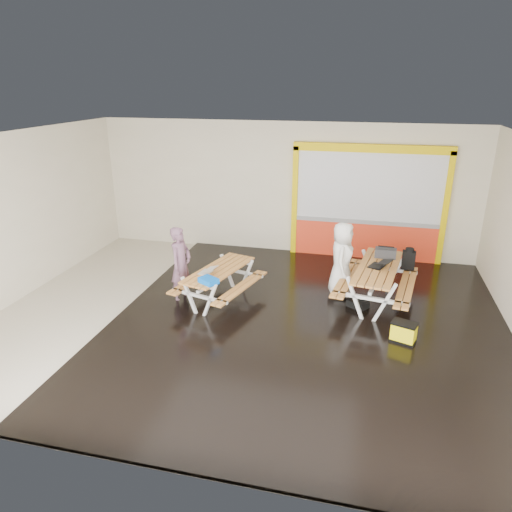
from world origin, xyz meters
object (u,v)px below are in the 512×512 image
(laptop_left, at_px, (208,271))
(backpack, at_px, (409,259))
(fluke_bag, at_px, (404,332))
(blue_pouch, at_px, (209,281))
(picnic_table_left, at_px, (219,277))
(person_left, at_px, (181,265))
(person_right, at_px, (342,259))
(dark_case, at_px, (358,304))
(toolbox, at_px, (386,253))
(laptop_right, at_px, (380,264))
(picnic_table_right, at_px, (377,275))

(laptop_left, distance_m, backpack, 4.39)
(fluke_bag, bearing_deg, blue_pouch, 178.40)
(picnic_table_left, bearing_deg, person_left, -176.85)
(person_right, distance_m, backpack, 1.55)
(backpack, height_order, dark_case, backpack)
(picnic_table_left, bearing_deg, laptop_left, -120.57)
(toolbox, xyz_separation_m, backpack, (0.51, 0.23, -0.17))
(picnic_table_left, distance_m, laptop_right, 3.33)
(picnic_table_left, xyz_separation_m, backpack, (3.89, 1.47, 0.21))
(laptop_left, height_order, backpack, backpack)
(person_right, height_order, laptop_right, person_right)
(person_right, bearing_deg, picnic_table_right, -101.29)
(laptop_left, xyz_separation_m, dark_case, (3.04, 0.62, -0.69))
(picnic_table_right, bearing_deg, backpack, 50.16)
(backpack, bearing_deg, fluke_bag, -94.13)
(laptop_left, bearing_deg, fluke_bag, -8.42)
(toolbox, bearing_deg, person_left, -162.96)
(backpack, bearing_deg, picnic_table_left, -159.29)
(picnic_table_left, distance_m, dark_case, 2.94)
(picnic_table_left, height_order, picnic_table_right, picnic_table_right)
(picnic_table_right, bearing_deg, laptop_left, -164.50)
(picnic_table_right, distance_m, backpack, 1.04)
(toolbox, xyz_separation_m, dark_case, (-0.49, -0.88, -0.85))
(backpack, distance_m, fluke_bag, 2.38)
(picnic_table_left, relative_size, laptop_right, 4.06)
(picnic_table_left, xyz_separation_m, blue_pouch, (0.03, -0.73, 0.23))
(dark_case, bearing_deg, picnic_table_left, -172.86)
(picnic_table_left, distance_m, person_left, 0.85)
(laptop_left, bearing_deg, picnic_table_right, 15.50)
(picnic_table_right, xyz_separation_m, blue_pouch, (-3.20, -1.41, 0.16))
(picnic_table_right, height_order, toolbox, toolbox)
(picnic_table_left, height_order, backpack, backpack)
(laptop_left, xyz_separation_m, fluke_bag, (3.87, -0.57, -0.58))
(laptop_right, bearing_deg, person_right, 165.31)
(person_left, xyz_separation_m, blue_pouch, (0.85, -0.68, 0.01))
(person_left, height_order, laptop_right, person_left)
(blue_pouch, xyz_separation_m, toolbox, (3.35, 1.97, 0.15))
(picnic_table_right, height_order, laptop_right, laptop_right)
(person_right, height_order, dark_case, person_right)
(person_right, bearing_deg, laptop_left, 113.75)
(picnic_table_left, height_order, blue_pouch, blue_pouch)
(person_right, xyz_separation_m, laptop_left, (-2.63, -1.10, -0.09))
(fluke_bag, bearing_deg, toolbox, 99.43)
(laptop_right, relative_size, fluke_bag, 1.06)
(blue_pouch, distance_m, dark_case, 3.14)
(laptop_right, relative_size, toolbox, 1.18)
(toolbox, distance_m, fluke_bag, 2.23)
(person_right, xyz_separation_m, fluke_bag, (1.25, -1.67, -0.68))
(toolbox, height_order, fluke_bag, toolbox)
(laptop_right, distance_m, fluke_bag, 1.69)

